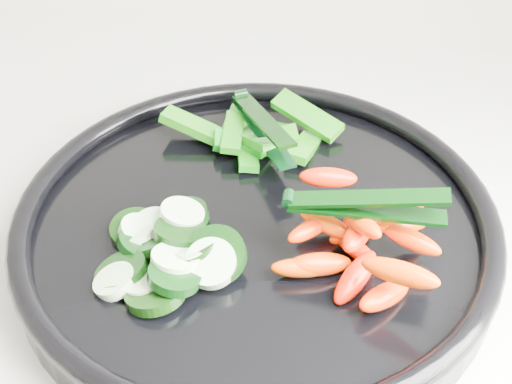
# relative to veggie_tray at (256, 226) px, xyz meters

# --- Properties ---
(veggie_tray) EXTENTS (0.48, 0.48, 0.04)m
(veggie_tray) POSITION_rel_veggie_tray_xyz_m (0.00, 0.00, 0.00)
(veggie_tray) COLOR black
(veggie_tray) RESTS_ON counter
(cucumber_pile) EXTENTS (0.12, 0.13, 0.04)m
(cucumber_pile) POSITION_rel_veggie_tray_xyz_m (-0.06, -0.05, 0.01)
(cucumber_pile) COLOR black
(cucumber_pile) RESTS_ON veggie_tray
(carrot_pile) EXTENTS (0.12, 0.14, 0.05)m
(carrot_pile) POSITION_rel_veggie_tray_xyz_m (0.08, -0.03, 0.02)
(carrot_pile) COLOR #FF1500
(carrot_pile) RESTS_ON veggie_tray
(pepper_pile) EXTENTS (0.16, 0.11, 0.04)m
(pepper_pile) POSITION_rel_veggie_tray_xyz_m (-0.02, 0.10, 0.01)
(pepper_pile) COLOR #106309
(pepper_pile) RESTS_ON veggie_tray
(tong_carrot) EXTENTS (0.11, 0.02, 0.02)m
(tong_carrot) POSITION_rel_veggie_tray_xyz_m (0.08, -0.02, 0.05)
(tong_carrot) COLOR black
(tong_carrot) RESTS_ON carrot_pile
(tong_pepper) EXTENTS (0.07, 0.10, 0.02)m
(tong_pepper) POSITION_rel_veggie_tray_xyz_m (-0.01, 0.10, 0.03)
(tong_pepper) COLOR black
(tong_pepper) RESTS_ON pepper_pile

